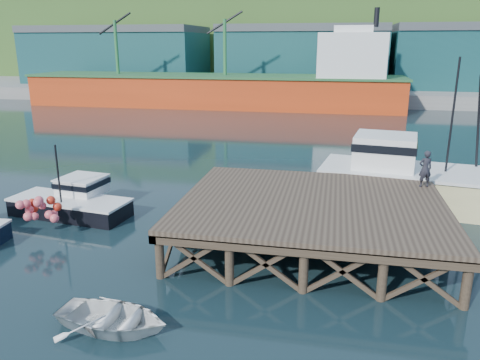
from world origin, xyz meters
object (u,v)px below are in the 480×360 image
(trawler, at_px, (429,178))
(dinghy, at_px, (113,318))
(dockworker, at_px, (425,169))
(boat_black, at_px, (73,201))

(trawler, height_order, dinghy, trawler)
(trawler, bearing_deg, dockworker, -96.15)
(boat_black, xyz_separation_m, trawler, (19.31, 5.18, 0.98))
(boat_black, xyz_separation_m, dinghy, (7.09, -9.66, -0.35))
(boat_black, bearing_deg, dinghy, -46.42)
(boat_black, height_order, dockworker, boat_black)
(trawler, distance_m, dinghy, 19.27)
(trawler, xyz_separation_m, dockworker, (-0.85, -3.21, 1.32))
(boat_black, distance_m, trawler, 20.02)
(dockworker, bearing_deg, trawler, -122.12)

